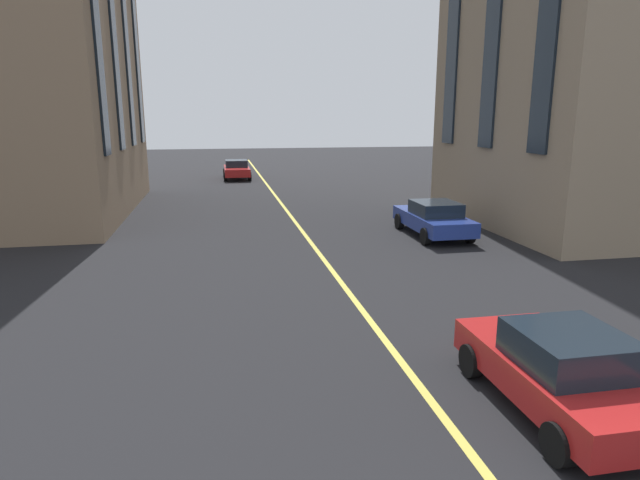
# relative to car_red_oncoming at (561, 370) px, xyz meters

# --- Properties ---
(lane_centre_line) EXTENTS (80.00, 0.16, 0.01)m
(lane_centre_line) POSITION_rel_car_red_oncoming_xyz_m (10.93, 1.88, -0.70)
(lane_centre_line) COLOR #D8C64C
(lane_centre_line) RESTS_ON ground_plane
(car_red_oncoming) EXTENTS (3.90, 1.89, 1.40)m
(car_red_oncoming) POSITION_rel_car_red_oncoming_xyz_m (0.00, 0.00, 0.00)
(car_red_oncoming) COLOR #B21E1E
(car_red_oncoming) RESTS_ON ground_plane
(car_blue_parked_a) EXTENTS (4.40, 1.95, 1.37)m
(car_blue_parked_a) POSITION_rel_car_red_oncoming_xyz_m (12.47, -3.02, 0.00)
(car_blue_parked_a) COLOR navy
(car_blue_parked_a) RESTS_ON ground_plane
(car_red_far) EXTENTS (4.40, 1.95, 1.37)m
(car_red_far) POSITION_rel_car_red_oncoming_xyz_m (33.56, 3.75, 0.00)
(car_red_far) COLOR #B21E1E
(car_red_far) RESTS_ON ground_plane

